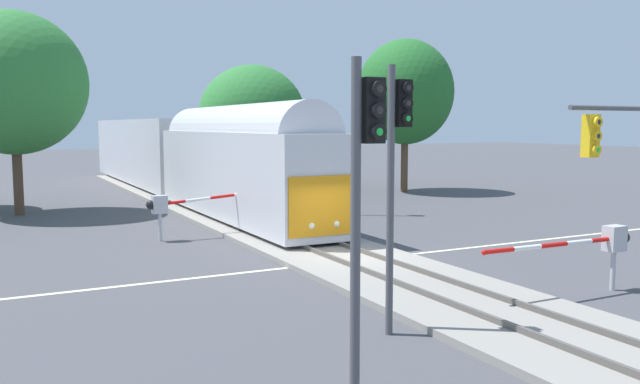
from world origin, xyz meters
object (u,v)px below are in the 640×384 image
(commuter_train, at_px, (180,154))
(maple_right_background, at_px, (405,92))
(crossing_gate_far, at_px, (175,204))
(traffic_signal_near_left, at_px, (364,179))
(traffic_signal_far_side, at_px, (362,139))
(crossing_gate_near, at_px, (601,242))
(elm_centre_background, at_px, (252,116))
(traffic_signal_median, at_px, (397,156))
(oak_behind_train, at_px, (13,83))

(commuter_train, distance_m, maple_right_background, 15.42)
(crossing_gate_far, height_order, traffic_signal_near_left, traffic_signal_near_left)
(traffic_signal_far_side, bearing_deg, crossing_gate_near, -97.24)
(traffic_signal_near_left, distance_m, elm_centre_background, 35.26)
(crossing_gate_far, height_order, elm_centre_background, elm_centre_background)
(traffic_signal_near_left, distance_m, traffic_signal_median, 4.00)
(traffic_signal_far_side, height_order, traffic_signal_median, traffic_signal_median)
(crossing_gate_near, relative_size, traffic_signal_far_side, 0.91)
(oak_behind_train, xyz_separation_m, elm_centre_background, (14.98, 5.97, -1.47))
(crossing_gate_near, height_order, elm_centre_background, elm_centre_background)
(traffic_signal_far_side, distance_m, traffic_signal_median, 18.70)
(oak_behind_train, bearing_deg, traffic_signal_near_left, -82.16)
(maple_right_background, bearing_deg, commuter_train, 169.25)
(commuter_train, relative_size, oak_behind_train, 4.04)
(traffic_signal_near_left, bearing_deg, oak_behind_train, 97.84)
(crossing_gate_near, xyz_separation_m, maple_right_background, (10.52, 24.57, 5.34))
(crossing_gate_far, xyz_separation_m, maple_right_background, (18.66, 11.27, 5.29))
(crossing_gate_far, bearing_deg, traffic_signal_near_left, -94.82)
(traffic_signal_near_left, xyz_separation_m, oak_behind_train, (-3.78, 27.44, 2.88))
(crossing_gate_near, height_order, traffic_signal_far_side, traffic_signal_far_side)
(commuter_train, xyz_separation_m, traffic_signal_near_left, (-5.43, -30.75, 0.94))
(crossing_gate_near, relative_size, crossing_gate_far, 0.91)
(crossing_gate_far, bearing_deg, traffic_signal_median, -84.93)
(crossing_gate_near, height_order, oak_behind_train, oak_behind_train)
(crossing_gate_near, bearing_deg, oak_behind_train, 119.00)
(traffic_signal_near_left, relative_size, elm_centre_background, 0.64)
(elm_centre_background, bearing_deg, traffic_signal_near_left, -108.54)
(crossing_gate_far, height_order, maple_right_background, maple_right_background)
(oak_behind_train, height_order, maple_right_background, maple_right_background)
(crossing_gate_far, bearing_deg, crossing_gate_near, -58.53)
(traffic_signal_far_side, bearing_deg, traffic_signal_median, -118.64)
(crossing_gate_far, relative_size, traffic_signal_near_left, 1.03)
(commuter_train, bearing_deg, traffic_signal_far_side, -61.45)
(crossing_gate_far, xyz_separation_m, elm_centre_background, (9.79, 16.70, 3.69))
(traffic_signal_far_side, xyz_separation_m, oak_behind_train, (-15.36, 8.01, 2.77))
(commuter_train, xyz_separation_m, crossing_gate_near, (4.12, -27.35, -1.39))
(traffic_signal_far_side, bearing_deg, maple_right_background, 45.18)
(traffic_signal_median, relative_size, maple_right_background, 0.57)
(elm_centre_background, bearing_deg, maple_right_background, -31.47)
(oak_behind_train, bearing_deg, elm_centre_background, 21.72)
(crossing_gate_near, relative_size, oak_behind_train, 0.51)
(crossing_gate_near, relative_size, elm_centre_background, 0.60)
(elm_centre_background, bearing_deg, traffic_signal_median, -105.77)
(traffic_signal_median, bearing_deg, maple_right_background, 55.04)
(commuter_train, bearing_deg, crossing_gate_near, -81.43)
(traffic_signal_median, height_order, maple_right_background, maple_right_background)
(traffic_signal_near_left, distance_m, traffic_signal_far_side, 22.62)
(traffic_signal_near_left, height_order, traffic_signal_far_side, traffic_signal_far_side)
(traffic_signal_near_left, bearing_deg, commuter_train, 79.99)
(traffic_signal_near_left, distance_m, oak_behind_train, 27.84)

